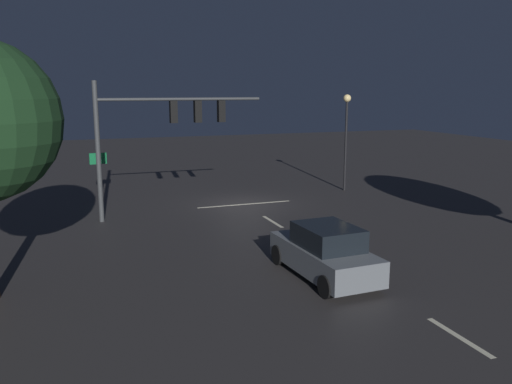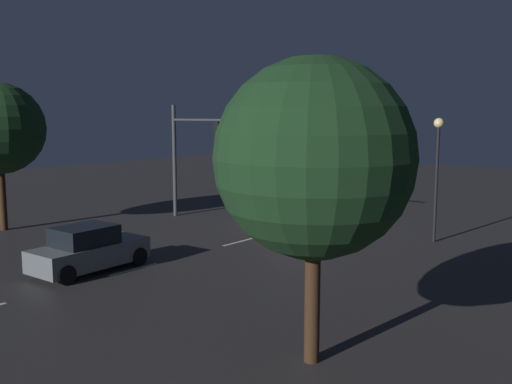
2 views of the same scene
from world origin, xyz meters
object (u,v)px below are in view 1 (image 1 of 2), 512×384
Objects in this scene: traffic_signal_assembly at (161,123)px; street_lamp_left_kerb at (346,125)px; route_sign at (98,165)px; car_approaching at (325,253)px.

traffic_signal_assembly reaches higher than street_lamp_left_kerb.
car_approaching is at bearing 110.99° from route_sign.
car_approaching is at bearing 108.31° from traffic_signal_assembly.
street_lamp_left_kerb reaches higher than car_approaching.
route_sign is at bearing -9.84° from street_lamp_left_kerb.
street_lamp_left_kerb is (-7.89, -12.70, 3.04)m from car_approaching.
car_approaching is 15.25m from street_lamp_left_kerb.
traffic_signal_assembly is 11.52m from street_lamp_left_kerb.
traffic_signal_assembly is at bearing 115.78° from route_sign.
traffic_signal_assembly is at bearing -71.69° from car_approaching.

